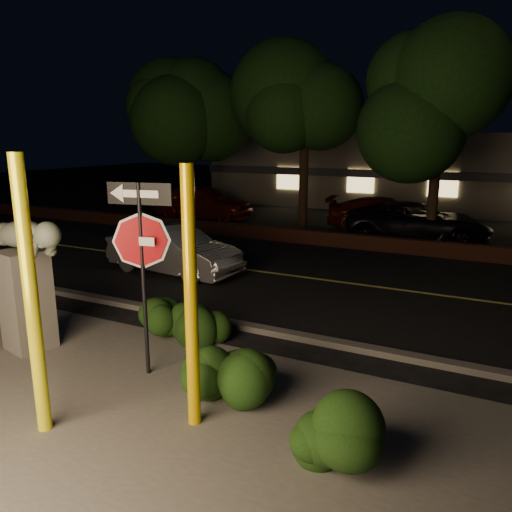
{
  "coord_description": "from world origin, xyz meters",
  "views": [
    {
      "loc": [
        4.78,
        -5.5,
        3.81
      ],
      "look_at": [
        0.64,
        2.74,
        1.6
      ],
      "focal_mm": 35.0,
      "sensor_mm": 36.0,
      "label": 1
    }
  ],
  "objects": [
    {
      "name": "building",
      "position": [
        0.0,
        24.99,
        2.0
      ],
      "size": [
        22.0,
        10.2,
        4.0
      ],
      "color": "#6C6356",
      "rests_on": "ground"
    },
    {
      "name": "parked_car_darkred",
      "position": [
        0.36,
        15.17,
        0.69
      ],
      "size": [
        4.99,
        2.61,
        1.38
      ],
      "primitive_type": "imported",
      "rotation": [
        0.0,
        0.0,
        1.72
      ],
      "color": "#461108",
      "rests_on": "ground"
    },
    {
      "name": "parked_car_dark",
      "position": [
        1.91,
        13.52,
        0.73
      ],
      "size": [
        5.6,
        3.41,
        1.45
      ],
      "primitive_type": "imported",
      "rotation": [
        0.0,
        0.0,
        1.77
      ],
      "color": "black",
      "rests_on": "ground"
    },
    {
      "name": "sculpture",
      "position": [
        -2.74,
        0.29,
        1.53
      ],
      "size": [
        2.32,
        1.08,
        2.48
      ],
      "rotation": [
        0.0,
        0.0,
        -0.23
      ],
      "color": "#4C4944",
      "rests_on": "ground"
    },
    {
      "name": "hedge_far_right",
      "position": [
        3.37,
        -0.4,
        0.49
      ],
      "size": [
        1.57,
        1.15,
        0.99
      ],
      "primitive_type": "ellipsoid",
      "rotation": [
        0.0,
        0.0,
        -0.2
      ],
      "color": "black",
      "rests_on": "ground"
    },
    {
      "name": "yellow_pole_left",
      "position": [
        -0.4,
        -1.46,
        1.82
      ],
      "size": [
        0.18,
        0.18,
        3.64
      ],
      "primitive_type": "cylinder",
      "color": "yellow",
      "rests_on": "ground"
    },
    {
      "name": "ground",
      "position": [
        0.0,
        10.0,
        0.0
      ],
      "size": [
        90.0,
        90.0,
        0.0
      ],
      "primitive_type": "plane",
      "color": "black",
      "rests_on": "ground"
    },
    {
      "name": "brick_wall",
      "position": [
        0.0,
        11.3,
        0.25
      ],
      "size": [
        40.0,
        0.35,
        0.5
      ],
      "primitive_type": "cube",
      "color": "#472217",
      "rests_on": "ground"
    },
    {
      "name": "parked_car_red",
      "position": [
        -8.01,
        14.35,
        0.81
      ],
      "size": [
        4.87,
        2.22,
        1.62
      ],
      "primitive_type": "imported",
      "rotation": [
        0.0,
        0.0,
        1.64
      ],
      "color": "maroon",
      "rests_on": "ground"
    },
    {
      "name": "parking_lot",
      "position": [
        0.0,
        17.0,
        0.01
      ],
      "size": [
        40.0,
        12.0,
        0.01
      ],
      "primitive_type": "cube",
      "color": "black",
      "rests_on": "ground"
    },
    {
      "name": "curb",
      "position": [
        0.0,
        2.9,
        0.06
      ],
      "size": [
        80.0,
        0.25,
        0.12
      ],
      "primitive_type": "cube",
      "color": "#4C4944",
      "rests_on": "ground"
    },
    {
      "name": "hedge_right",
      "position": [
        1.37,
        0.31,
        0.53
      ],
      "size": [
        1.8,
        1.36,
        1.05
      ],
      "primitive_type": "ellipsoid",
      "rotation": [
        0.0,
        0.0,
        0.35
      ],
      "color": "black",
      "rests_on": "ground"
    },
    {
      "name": "signpost",
      "position": [
        -0.19,
        0.45,
        2.23
      ],
      "size": [
        1.05,
        0.24,
        3.14
      ],
      "rotation": [
        0.0,
        0.0,
        0.2
      ],
      "color": "black",
      "rests_on": "ground"
    },
    {
      "name": "tree_far_b",
      "position": [
        -2.5,
        13.2,
        6.05
      ],
      "size": [
        5.2,
        5.2,
        8.41
      ],
      "color": "black",
      "rests_on": "ground"
    },
    {
      "name": "patio",
      "position": [
        0.0,
        -1.0,
        0.01
      ],
      "size": [
        14.0,
        6.0,
        0.02
      ],
      "primitive_type": "cube",
      "color": "#4C4944",
      "rests_on": "ground"
    },
    {
      "name": "silver_sedan",
      "position": [
        -3.51,
        5.77,
        0.67
      ],
      "size": [
        4.22,
        1.87,
        1.35
      ],
      "primitive_type": "imported",
      "rotation": [
        0.0,
        0.0,
        1.46
      ],
      "color": "silver",
      "rests_on": "ground"
    },
    {
      "name": "lane_marking",
      "position": [
        0.0,
        7.0,
        0.02
      ],
      "size": [
        80.0,
        0.12,
        0.0
      ],
      "primitive_type": "cube",
      "color": "#C2C14D",
      "rests_on": "road"
    },
    {
      "name": "yellow_pole_right",
      "position": [
        1.3,
        -0.43,
        1.75
      ],
      "size": [
        0.18,
        0.18,
        3.5
      ],
      "primitive_type": "cylinder",
      "color": "#DBB004",
      "rests_on": "ground"
    },
    {
      "name": "tree_far_c",
      "position": [
        2.5,
        12.8,
        5.66
      ],
      "size": [
        4.8,
        4.8,
        7.84
      ],
      "color": "black",
      "rests_on": "ground"
    },
    {
      "name": "tree_far_a",
      "position": [
        -8.0,
        13.0,
        5.34
      ],
      "size": [
        4.6,
        4.6,
        7.43
      ],
      "color": "black",
      "rests_on": "ground"
    },
    {
      "name": "road",
      "position": [
        0.0,
        7.0,
        0.01
      ],
      "size": [
        80.0,
        8.0,
        0.01
      ],
      "primitive_type": "cube",
      "color": "black",
      "rests_on": "ground"
    },
    {
      "name": "hedge_center",
      "position": [
        -0.48,
        1.92,
        0.51
      ],
      "size": [
        1.99,
        0.95,
        1.03
      ],
      "primitive_type": "ellipsoid",
      "rotation": [
        0.0,
        0.0,
        -0.01
      ],
      "color": "black",
      "rests_on": "ground"
    }
  ]
}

